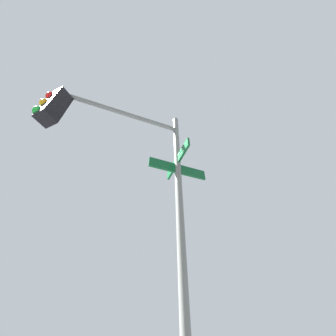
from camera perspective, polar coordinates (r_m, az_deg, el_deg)
name	(u,v)px	position (r m, az deg, el deg)	size (l,w,h in m)	color
traffic_signal_near	(118,155)	(3.25, -15.00, 3.79)	(2.25, 2.25, 5.46)	slate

